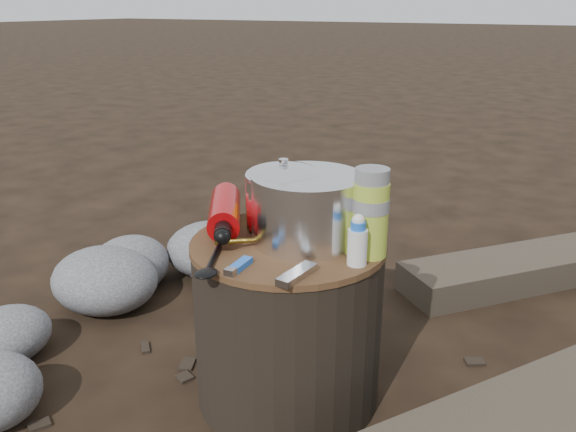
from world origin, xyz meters
The scene contains 15 objects.
ground centered at (0.00, 0.00, 0.00)m, with size 60.00×60.00×0.00m, color black.
stump centered at (0.00, 0.00, 0.21)m, with size 0.45×0.45×0.42m, color black.
rock_ring centered at (-0.59, 0.03, 0.10)m, with size 0.48×1.04×0.21m, color slate, non-canonical shape.
log_small centered at (0.49, 1.10, 0.05)m, with size 0.22×1.21×0.10m, color #3F362B.
foil_windscreen centered at (0.03, 0.03, 0.49)m, with size 0.26×0.26×0.16m, color silver.
camping_pot centered at (-0.03, 0.03, 0.50)m, with size 0.18×0.18×0.18m, color silver.
fuel_bottle centered at (-0.19, 0.01, 0.45)m, with size 0.08×0.31×0.08m, color #B6070A, non-canonical shape.
thermos centered at (0.19, 0.02, 0.51)m, with size 0.08×0.08×0.19m, color #A5BF36.
travel_mug centered at (0.11, 0.16, 0.47)m, with size 0.08×0.08×0.11m, color black.
stuff_sack centered at (-0.12, 0.15, 0.47)m, with size 0.15×0.12×0.10m, color #DDBB0D.
food_pouch centered at (-0.03, 0.18, 0.48)m, with size 0.10×0.02×0.13m, color #100E55.
lighter centered at (-0.01, -0.17, 0.42)m, with size 0.02×0.08×0.02m, color blue.
multitool centered at (0.11, -0.16, 0.42)m, with size 0.03×0.11×0.02m, color #A8A8AC.
spork centered at (-0.09, -0.17, 0.42)m, with size 0.04×0.17×0.01m, color black, non-canonical shape.
squeeze_bottle centered at (0.19, -0.04, 0.47)m, with size 0.04×0.04×0.10m, color silver.
Camera 1 is at (0.64, -1.10, 0.94)m, focal length 36.94 mm.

